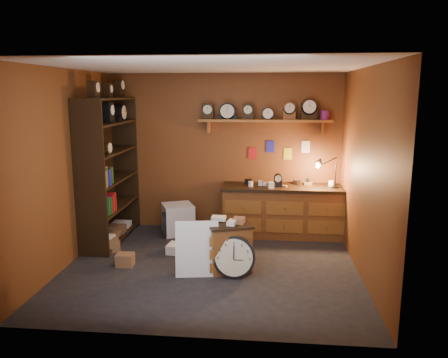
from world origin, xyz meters
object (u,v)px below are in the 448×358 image
Objects in this scene: low_cabinet at (229,244)px; shelving_unit at (107,164)px; workbench at (284,208)px; big_round_clock at (234,257)px.

shelving_unit is at bearing 132.81° from low_cabinet.
big_round_clock is at bearing -111.52° from workbench.
workbench is (2.84, 0.49, -0.78)m from shelving_unit.
shelving_unit is 4.64× the size of big_round_clock.
low_cabinet is (-0.80, -1.55, -0.11)m from workbench.
big_round_clock is (2.13, -1.30, -0.98)m from shelving_unit.
low_cabinet is 1.34× the size of big_round_clock.
big_round_clock is at bearing -90.41° from low_cabinet.
workbench is 1.74m from low_cabinet.
shelving_unit is 3.47× the size of low_cabinet.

